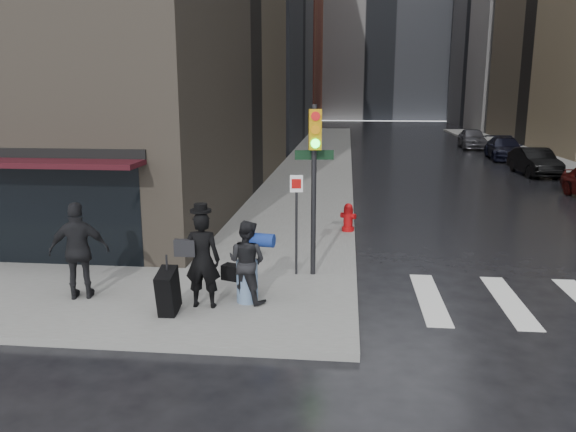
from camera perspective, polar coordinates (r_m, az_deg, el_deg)
name	(u,v)px	position (r m, az deg, el deg)	size (l,w,h in m)	color
ground	(256,310)	(11.24, -3.28, -9.49)	(140.00, 140.00, 0.00)	black
sidewalk_left	(321,154)	(37.54, 3.36, 6.28)	(4.00, 50.00, 0.15)	slate
sidewalk_right	(532,157)	(39.31, 23.51, 5.54)	(3.00, 50.00, 0.15)	slate
bldg_left_far	(231,18)	(74.27, -5.81, 19.38)	(22.00, 20.00, 26.00)	brown
bldg_right_far	(571,14)	(72.93, 26.78, 17.88)	(22.00, 20.00, 25.00)	gray
bldg_distant	(379,8)	(89.15, 9.26, 20.09)	(40.00, 12.00, 32.00)	gray
man_overcoat	(195,265)	(10.77, -9.39, -4.91)	(1.06, 1.05, 2.06)	black
man_jeans	(247,261)	(11.00, -4.20, -4.60)	(1.14, 0.92, 1.65)	black
man_greycoat	(79,251)	(11.87, -20.45, -3.33)	(1.23, 0.76, 1.96)	black
traffic_light	(313,168)	(12.21, 2.53, 4.94)	(0.94, 0.49, 3.79)	black
fire_hydrant	(348,219)	(16.70, 6.13, -0.26)	(0.48, 0.37, 0.83)	#9D090C
parked_car_2	(535,162)	(31.24, 23.77, 5.07)	(1.45, 4.16, 1.37)	black
parked_car_3	(504,148)	(37.77, 21.14, 6.42)	(1.92, 4.72, 1.37)	black
parked_car_4	(472,138)	(44.18, 18.22, 7.51)	(1.76, 4.38, 1.49)	#404046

